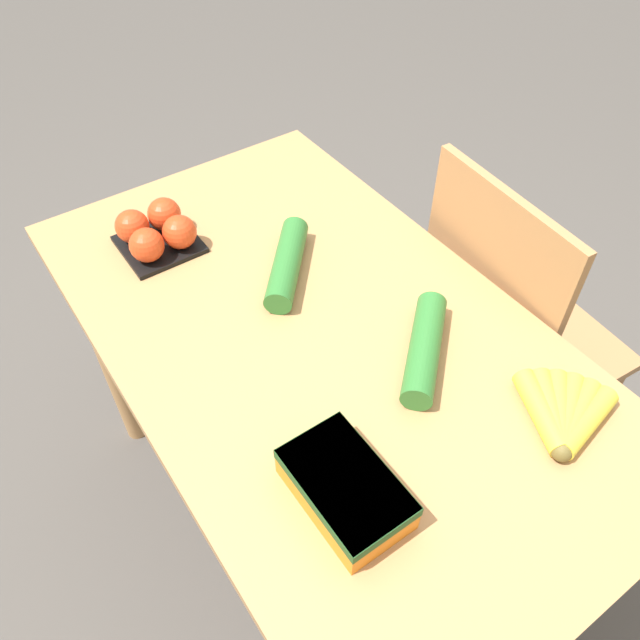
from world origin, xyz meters
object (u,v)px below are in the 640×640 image
banana_bunch (563,415)px  cucumber_near (425,348)px  tomato_pack (156,231)px  chair (506,338)px  carrot_bag (345,487)px  cucumber_far (287,263)px

banana_bunch → cucumber_near: size_ratio=0.79×
banana_bunch → tomato_pack: (-0.77, -0.34, 0.02)m
chair → cucumber_near: (0.09, -0.39, 0.31)m
banana_bunch → carrot_bag: size_ratio=0.85×
tomato_pack → cucumber_near: size_ratio=0.74×
chair → banana_bunch: bearing=141.5°
banana_bunch → carrot_bag: carrot_bag is taller
tomato_pack → cucumber_near: (0.54, 0.25, -0.01)m
chair → tomato_pack: bearing=59.3°
tomato_pack → carrot_bag: tomato_pack is taller
carrot_bag → cucumber_far: bearing=157.0°
tomato_pack → carrot_bag: size_ratio=0.79×
banana_bunch → tomato_pack: 0.85m
chair → tomato_pack: size_ratio=6.22×
cucumber_near → tomato_pack: bearing=-155.2°
chair → banana_bunch: (0.32, -0.30, 0.30)m
banana_bunch → carrot_bag: 0.38m
banana_bunch → cucumber_far: bearing=-162.7°
tomato_pack → cucumber_far: (0.22, 0.17, -0.01)m
cucumber_near → cucumber_far: same height
carrot_bag → cucumber_far: carrot_bag is taller
tomato_pack → chair: bearing=54.7°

